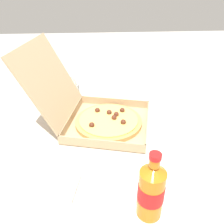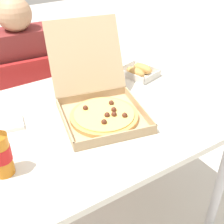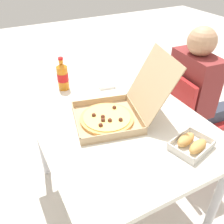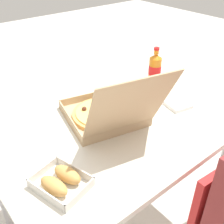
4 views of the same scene
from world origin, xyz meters
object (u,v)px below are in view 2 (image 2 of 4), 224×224
Objects in this scene: napkin_pile at (10,124)px; paper_menu at (205,114)px; cola_bottle at (0,152)px; pizza_box_open at (100,104)px; bread_side_box at (139,71)px; chair at (30,105)px; diner_person at (23,72)px.

paper_menu is at bearing -27.04° from napkin_pile.
pizza_box_open is at bearing 16.44° from cola_bottle.
bread_side_box is 0.99× the size of cola_bottle.
pizza_box_open is (0.12, -0.69, 0.33)m from chair.
chair is 3.71× the size of cola_bottle.
pizza_box_open is at bearing -80.11° from chair.
paper_menu is (0.39, -0.26, -0.05)m from pizza_box_open.
cola_bottle is at bearing -111.70° from diner_person.
chair is at bearing 105.51° from paper_menu.
bread_side_box is 0.75m from napkin_pile.
pizza_box_open is at bearing -150.36° from bread_side_box.
diner_person is at bearing 85.06° from chair.
chair is 3.74× the size of bread_side_box.
napkin_pile is (-0.37, 0.13, -0.04)m from pizza_box_open.
bread_side_box reaches higher than napkin_pile.
pizza_box_open is 0.39m from napkin_pile.
diner_person reaches higher than cola_bottle.
bread_side_box is 0.92m from cola_bottle.
diner_person is (0.00, 0.06, 0.21)m from chair.
pizza_box_open is 0.48m from paper_menu.
napkin_pile is at bearing -112.35° from diner_person.
pizza_box_open reaches higher than napkin_pile.
pizza_box_open reaches higher than chair.
pizza_box_open is (0.12, -0.75, 0.12)m from diner_person.
chair is at bearing 99.89° from pizza_box_open.
cola_bottle is (-0.35, -0.83, 0.37)m from chair.
bread_side_box is at bearing 6.53° from napkin_pile.
chair is at bearing -94.94° from diner_person.
chair is 0.21m from diner_person.
cola_bottle is at bearing -163.56° from pizza_box_open.
bread_side_box is 2.02× the size of napkin_pile.
diner_person reaches higher than napkin_pile.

